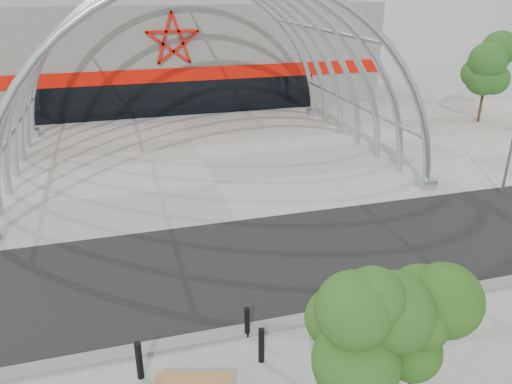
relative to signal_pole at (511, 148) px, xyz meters
name	(u,v)px	position (x,y,z in m)	size (l,w,h in m)	color
ground	(292,318)	(-13.07, -6.25, -2.38)	(140.00, 140.00, 0.00)	gray
road	(260,261)	(-13.07, -2.75, -2.37)	(140.00, 7.00, 0.02)	black
forecourt	(202,158)	(-13.07, 9.25, -2.36)	(60.00, 17.00, 0.04)	#9F998F
kerb	(294,321)	(-13.07, -6.50, -2.32)	(60.00, 0.50, 0.12)	slate
arena_building	(163,50)	(-13.07, 27.20, 1.61)	(34.00, 15.24, 8.00)	slate
vault_canopy	(202,159)	(-13.07, 9.25, -2.37)	(20.80, 15.80, 20.36)	#A3AAAF
signal_pole	(511,148)	(0.00, 0.00, 0.00)	(0.28, 0.64, 4.56)	slate
street_tree_0	(367,319)	(-13.03, -10.53, 0.71)	(1.89, 1.89, 4.31)	#332416
street_tree_1	(420,324)	(-11.77, -10.61, 0.38)	(1.63, 1.63, 3.85)	#322918
bench_0	(195,384)	(-16.44, -8.35, -2.18)	(2.02, 0.94, 0.41)	black
bench_1	(409,325)	(-9.93, -7.79, -2.19)	(1.95, 0.80, 0.40)	black
bollard_0	(139,360)	(-17.73, -7.51, -1.82)	(0.18, 0.18, 1.12)	black
bollard_1	(261,345)	(-14.52, -7.80, -1.85)	(0.17, 0.17, 1.06)	black
bollard_2	(247,322)	(-14.61, -6.68, -1.90)	(0.16, 0.16, 0.97)	black
bollard_3	(402,301)	(-9.72, -6.98, -1.90)	(0.15, 0.15, 0.96)	black
bollard_4	(362,300)	(-10.85, -6.54, -1.95)	(0.14, 0.14, 0.87)	black
bg_tree_1	(488,63)	(7.93, 11.75, 1.87)	(2.70, 2.70, 5.91)	black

